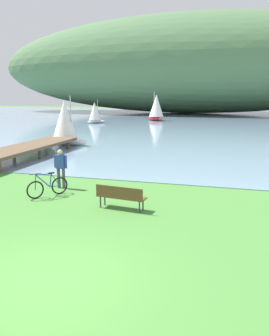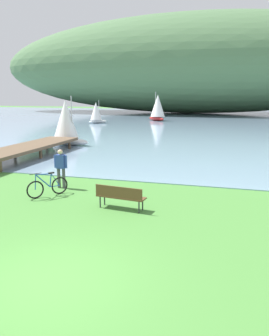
# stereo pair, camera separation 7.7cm
# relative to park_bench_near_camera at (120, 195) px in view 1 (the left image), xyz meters

# --- Properties ---
(ground_plane) EXTENTS (200.00, 200.00, 0.00)m
(ground_plane) POSITION_rel_park_bench_near_camera_xyz_m (0.00, -5.07, -0.52)
(ground_plane) COLOR #478438
(bay_water) EXTENTS (180.00, 80.00, 0.04)m
(bay_water) POSITION_rel_park_bench_near_camera_xyz_m (0.00, 43.98, -0.50)
(bay_water) COLOR #7A99B2
(bay_water) RESTS_ON ground
(distant_hillside) EXTENTS (87.20, 28.00, 20.44)m
(distant_hillside) POSITION_rel_park_bench_near_camera_xyz_m (-6.10, 65.32, 9.74)
(distant_hillside) COLOR #4C7047
(distant_hillside) RESTS_ON bay_water
(park_bench_near_camera) EXTENTS (1.85, 0.70, 0.88)m
(park_bench_near_camera) POSITION_rel_park_bench_near_camera_xyz_m (0.00, 0.00, 0.00)
(park_bench_near_camera) COLOR brown
(park_bench_near_camera) RESTS_ON ground
(bicycle_leaning_near_bench) EXTENTS (1.07, 1.48, 1.01)m
(bicycle_leaning_near_bench) POSITION_rel_park_bench_near_camera_xyz_m (-3.33, 0.74, -0.12)
(bicycle_leaning_near_bench) COLOR black
(bicycle_leaning_near_bench) RESTS_ON ground
(person_at_shoreline) EXTENTS (0.61, 0.23, 1.71)m
(person_at_shoreline) POSITION_rel_park_bench_near_camera_xyz_m (-3.42, 2.06, 0.46)
(person_at_shoreline) COLOR #4C4C51
(person_at_shoreline) RESTS_ON ground
(sailboat_mid_bay) EXTENTS (3.39, 2.15, 3.89)m
(sailboat_mid_bay) POSITION_rel_park_bench_near_camera_xyz_m (-9.17, 13.82, 1.35)
(sailboat_mid_bay) COLOR white
(sailboat_mid_bay) RESTS_ON bay_water
(sailboat_toward_hillside) EXTENTS (3.49, 3.45, 4.34)m
(sailboat_toward_hillside) POSITION_rel_park_bench_near_camera_xyz_m (-7.86, 41.26, 1.56)
(sailboat_toward_hillside) COLOR #B22323
(sailboat_toward_hillside) RESTS_ON bay_water
(sailboat_far_off) EXTENTS (2.51, 2.61, 3.21)m
(sailboat_far_off) POSITION_rel_park_bench_near_camera_xyz_m (-15.06, 34.21, 1.03)
(sailboat_far_off) COLOR white
(sailboat_far_off) RESTS_ON bay_water
(pier_dock) EXTENTS (2.40, 10.00, 0.80)m
(pier_dock) POSITION_rel_park_bench_near_camera_xyz_m (-9.00, 7.98, 0.17)
(pier_dock) COLOR brown
(pier_dock) RESTS_ON ground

